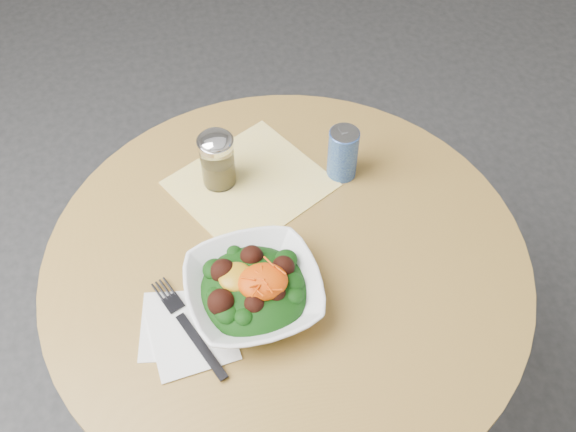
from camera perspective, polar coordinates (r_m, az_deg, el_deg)
name	(u,v)px	position (r m, az deg, el deg)	size (l,w,h in m)	color
ground	(287,412)	(1.85, -0.10, -17.02)	(6.00, 6.00, 0.00)	#2F2F31
table	(287,310)	(1.35, -0.13, -8.38)	(0.90, 0.90, 0.75)	black
cloth_napkin	(250,184)	(1.30, -3.37, 2.87)	(0.27, 0.25, 0.00)	#ECB80C
paper_napkins	(187,330)	(1.12, -9.01, -10.02)	(0.17, 0.18, 0.00)	white
salad_bowl	(254,290)	(1.11, -3.07, -6.55)	(0.25, 0.25, 0.09)	white
fork	(187,324)	(1.12, -8.99, -9.49)	(0.11, 0.22, 0.00)	black
spice_shaker	(217,160)	(1.26, -6.30, 5.00)	(0.07, 0.07, 0.13)	silver
beverage_can	(343,153)	(1.28, 4.90, 5.59)	(0.06, 0.06, 0.12)	#0D2297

